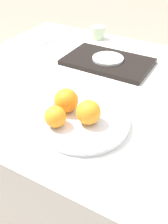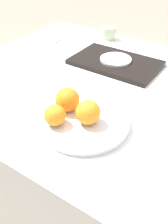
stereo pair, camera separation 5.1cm
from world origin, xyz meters
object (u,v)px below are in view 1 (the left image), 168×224
Objects in this scene: orange_0 at (55,117)px; side_plate at (108,58)px; orange_1 at (87,112)px; orange_2 at (66,100)px; fruit_platter at (84,121)px; cup_0 at (98,33)px; napkin at (38,41)px; serving_tray at (108,62)px.

side_plate is (-0.06, 0.49, -0.03)m from orange_0.
orange_1 is 0.55× the size of side_plate.
orange_0 is at bearing -80.28° from orange_2.
orange_0 reaches higher than fruit_platter.
orange_2 is at bearing 99.72° from orange_0.
cup_0 reaches higher than side_plate.
orange_2 reaches higher than fruit_platter.
side_plate reaches higher than napkin.
side_plate is 0.43m from napkin.
orange_1 is at bearing 40.62° from orange_0.
cup_0 is (-0.18, 0.25, 0.02)m from serving_tray.
serving_tray is 0.43m from napkin.
orange_1 is 0.57× the size of napkin.
fruit_platter is at bearing -74.23° from side_plate.
orange_1 is at bearing -72.84° from side_plate.
orange_2 is (-0.01, 0.08, 0.01)m from orange_0.
cup_0 is at bearing 125.69° from serving_tray.
orange_2 reaches higher than orange_0.
orange_0 reaches higher than napkin.
fruit_platter is at bearing 47.12° from orange_0.
serving_tray is at bearing -135.00° from side_plate.
orange_1 reaches higher than serving_tray.
orange_2 is (-0.09, 0.02, 0.00)m from orange_1.
serving_tray is (-0.06, 0.49, -0.04)m from orange_0.
cup_0 is (-0.23, 0.66, -0.03)m from orange_2.
orange_1 is 0.75m from cup_0.
serving_tray is 0.31m from cup_0.
napkin is (-0.43, 0.05, -0.02)m from side_plate.
cup_0 is at bearing 114.66° from orange_1.
orange_2 is at bearing -44.11° from napkin.
side_plate is at bearing 105.77° from fruit_platter.
orange_1 is at bearing -72.84° from serving_tray.
fruit_platter is 0.44m from side_plate.
fruit_platter is at bearing -66.10° from cup_0.
fruit_platter is 0.10m from orange_0.
orange_0 is 0.50m from side_plate.
orange_2 reaches higher than cup_0.
cup_0 is (-0.31, 0.68, -0.03)m from orange_1.
cup_0 reaches higher than fruit_platter.
fruit_platter is at bearing 167.02° from orange_1.
side_plate is at bearing -6.38° from napkin.
fruit_platter is 3.94× the size of cup_0.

